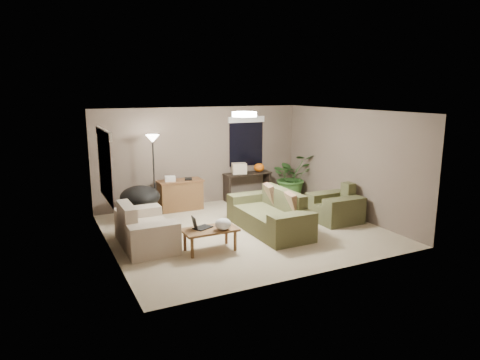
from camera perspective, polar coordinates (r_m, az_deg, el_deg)
name	(u,v)px	position (r m, az deg, el deg)	size (l,w,h in m)	color
room_shell	(244,172)	(8.84, 0.57, 1.03)	(5.50, 5.50, 5.50)	#BFAF8E
main_sofa	(270,216)	(9.11, 4.06, -4.87)	(0.95, 2.20, 0.85)	#48492C
throw_pillows	(281,199)	(9.14, 5.48, -2.52)	(0.32, 1.39, 0.47)	#8C7251
loveseat	(144,231)	(8.39, -12.67, -6.61)	(0.90, 1.60, 0.85)	beige
armchair	(335,208)	(9.94, 12.59, -3.67)	(0.95, 1.00, 0.85)	#4D4E2F
coffee_table	(210,232)	(7.94, -4.04, -6.93)	(1.00, 0.55, 0.42)	brown
laptop	(199,225)	(7.94, -5.45, -6.05)	(0.40, 0.35, 0.24)	black
plastic_bag	(223,224)	(7.83, -2.28, -5.89)	(0.31, 0.27, 0.21)	white
desk	(180,195)	(10.68, -7.94, -1.97)	(1.10, 0.50, 0.75)	brown
desk_papers	(174,179)	(10.53, -8.80, 0.17)	(0.71, 0.31, 0.12)	silver
console_table	(247,184)	(11.49, 1.00, -0.56)	(1.30, 0.40, 0.75)	black
pumpkin	(259,168)	(11.57, 2.55, 1.67)	(0.28, 0.28, 0.23)	orange
cardboard_box	(239,168)	(11.29, -0.12, 1.56)	(0.37, 0.28, 0.28)	beige
papasan_chair	(140,200)	(9.96, -13.16, -2.66)	(1.12, 1.12, 0.80)	black
floor_lamp	(153,148)	(10.13, -11.54, 4.18)	(0.32, 0.32, 1.91)	black
ceiling_fixture	(244,114)	(8.69, 0.58, 8.75)	(0.50, 0.50, 0.10)	white
houseplant	(291,181)	(11.69, 6.87, -0.18)	(1.12, 1.25, 0.97)	#2D5923
cat_scratching_post	(330,204)	(10.63, 11.90, -3.09)	(0.32, 0.32, 0.50)	tan
window_left	(104,153)	(8.22, -17.69, 3.41)	(0.05, 1.56, 1.33)	black
window_back	(246,133)	(11.53, 0.85, 6.28)	(1.06, 0.05, 1.33)	black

